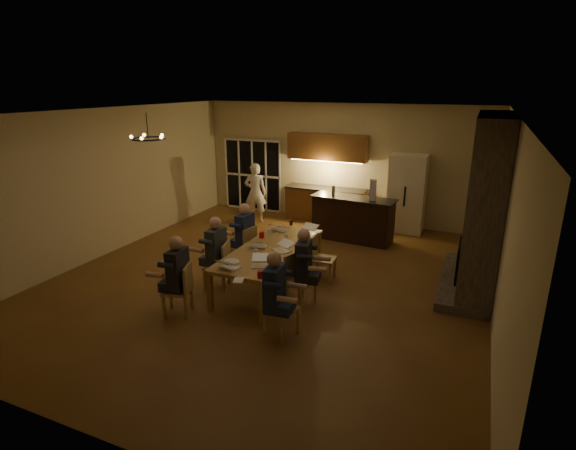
{
  "coord_description": "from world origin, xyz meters",
  "views": [
    {
      "loc": [
        3.54,
        -7.31,
        3.69
      ],
      "look_at": [
        0.25,
        0.3,
        1.07
      ],
      "focal_mm": 28.0,
      "sensor_mm": 36.0,
      "label": 1
    }
  ],
  "objects_px": {
    "chair_right_far": "(324,258)",
    "mug_front": "(256,252)",
    "chair_right_mid": "(301,280)",
    "plate_near": "(278,260)",
    "dining_table": "(271,267)",
    "can_silver": "(259,257)",
    "chair_left_mid": "(217,265)",
    "person_left_near": "(178,276)",
    "can_right": "(300,243)",
    "person_left_mid": "(217,252)",
    "chair_left_far": "(243,247)",
    "bar_blender": "(373,190)",
    "person_right_near": "(275,295)",
    "plate_far": "(308,238)",
    "person_right_mid": "(303,267)",
    "refrigerator": "(407,194)",
    "chair_right_near": "(281,308)",
    "can_cola": "(291,222)",
    "redcup_near": "(260,275)",
    "standing_person": "(255,193)",
    "laptop_c": "(258,241)",
    "redcup_mid": "(262,235)",
    "bar_bottle": "(333,190)",
    "laptop_b": "(261,260)",
    "chandelier": "(148,139)",
    "chair_left_near": "(177,290)",
    "person_left_far": "(245,236)",
    "plate_left": "(231,262)",
    "laptop_e": "(280,225)",
    "laptop_d": "(281,245)",
    "laptop_f": "(308,228)",
    "bar_island": "(353,219)",
    "laptop_a": "(230,261)"
  },
  "relations": [
    {
      "from": "chair_left_mid",
      "to": "laptop_c",
      "type": "relative_size",
      "value": 2.78
    },
    {
      "from": "person_left_near",
      "to": "person_right_near",
      "type": "height_order",
      "value": "same"
    },
    {
      "from": "standing_person",
      "to": "laptop_f",
      "type": "bearing_deg",
      "value": 118.01
    },
    {
      "from": "chair_left_mid",
      "to": "laptop_d",
      "type": "distance_m",
      "value": 1.29
    },
    {
      "from": "chair_left_mid",
      "to": "can_right",
      "type": "distance_m",
      "value": 1.62
    },
    {
      "from": "plate_near",
      "to": "chair_right_mid",
      "type": "bearing_deg",
      "value": 0.56
    },
    {
      "from": "refrigerator",
      "to": "person_right_near",
      "type": "relative_size",
      "value": 1.45
    },
    {
      "from": "mug_front",
      "to": "redcup_mid",
      "type": "distance_m",
      "value": 0.92
    },
    {
      "from": "can_right",
      "to": "bar_blender",
      "type": "xyz_separation_m",
      "value": [
        0.74,
        2.7,
        0.51
      ]
    },
    {
      "from": "can_right",
      "to": "can_cola",
      "type": "bearing_deg",
      "value": 120.25
    },
    {
      "from": "can_cola",
      "to": "chair_left_mid",
      "type": "bearing_deg",
      "value": -109.47
    },
    {
      "from": "chair_left_near",
      "to": "person_left_far",
      "type": "xyz_separation_m",
      "value": [
        0.07,
        2.23,
        0.24
      ]
    },
    {
      "from": "dining_table",
      "to": "standing_person",
      "type": "bearing_deg",
      "value": 121.12
    },
    {
      "from": "chair_right_mid",
      "to": "plate_near",
      "type": "distance_m",
      "value": 0.54
    },
    {
      "from": "bar_island",
      "to": "bar_bottle",
      "type": "distance_m",
      "value": 0.84
    },
    {
      "from": "person_left_near",
      "to": "person_left_far",
      "type": "relative_size",
      "value": 1.0
    },
    {
      "from": "chair_left_near",
      "to": "can_cola",
      "type": "height_order",
      "value": "chair_left_near"
    },
    {
      "from": "chair_left_near",
      "to": "chair_left_far",
      "type": "height_order",
      "value": "same"
    },
    {
      "from": "chair_left_mid",
      "to": "mug_front",
      "type": "relative_size",
      "value": 8.9
    },
    {
      "from": "chair_left_mid",
      "to": "bar_blender",
      "type": "relative_size",
      "value": 1.85
    },
    {
      "from": "person_left_near",
      "to": "can_right",
      "type": "height_order",
      "value": "person_left_near"
    },
    {
      "from": "chair_right_mid",
      "to": "person_right_mid",
      "type": "xyz_separation_m",
      "value": [
        0.04,
        0.01,
        0.24
      ]
    },
    {
      "from": "chair_right_near",
      "to": "can_right",
      "type": "distance_m",
      "value": 1.97
    },
    {
      "from": "chair_left_far",
      "to": "laptop_a",
      "type": "xyz_separation_m",
      "value": [
        0.7,
        -1.68,
        0.42
      ]
    },
    {
      "from": "person_left_near",
      "to": "person_left_mid",
      "type": "height_order",
      "value": "same"
    },
    {
      "from": "dining_table",
      "to": "can_silver",
      "type": "distance_m",
      "value": 0.77
    },
    {
      "from": "standing_person",
      "to": "chandelier",
      "type": "distance_m",
      "value": 4.69
    },
    {
      "from": "chair_right_near",
      "to": "chair_right_mid",
      "type": "distance_m",
      "value": 1.06
    },
    {
      "from": "chair_right_far",
      "to": "mug_front",
      "type": "xyz_separation_m",
      "value": [
        -0.93,
        -1.04,
        0.36
      ]
    },
    {
      "from": "plate_left",
      "to": "laptop_b",
      "type": "bearing_deg",
      "value": 2.92
    },
    {
      "from": "chair_left_mid",
      "to": "person_right_mid",
      "type": "distance_m",
      "value": 1.76
    },
    {
      "from": "person_left_mid",
      "to": "plate_left",
      "type": "height_order",
      "value": "person_left_mid"
    },
    {
      "from": "can_right",
      "to": "bar_blender",
      "type": "distance_m",
      "value": 2.85
    },
    {
      "from": "chair_left_far",
      "to": "redcup_mid",
      "type": "relative_size",
      "value": 7.42
    },
    {
      "from": "chandelier",
      "to": "person_left_mid",
      "type": "bearing_deg",
      "value": 10.14
    },
    {
      "from": "chair_left_far",
      "to": "can_cola",
      "type": "relative_size",
      "value": 7.42
    },
    {
      "from": "laptop_c",
      "to": "plate_near",
      "type": "distance_m",
      "value": 0.79
    },
    {
      "from": "laptop_b",
      "to": "bar_blender",
      "type": "height_order",
      "value": "bar_blender"
    },
    {
      "from": "bar_blender",
      "to": "can_silver",
      "type": "bearing_deg",
      "value": -118.32
    },
    {
      "from": "dining_table",
      "to": "bar_bottle",
      "type": "bearing_deg",
      "value": 86.33
    },
    {
      "from": "refrigerator",
      "to": "can_silver",
      "type": "xyz_separation_m",
      "value": [
        -1.71,
        -5.0,
        -0.19
      ]
    },
    {
      "from": "bar_blender",
      "to": "can_right",
      "type": "bearing_deg",
      "value": -116.67
    },
    {
      "from": "mug_front",
      "to": "can_right",
      "type": "height_order",
      "value": "can_right"
    },
    {
      "from": "laptop_b",
      "to": "can_silver",
      "type": "bearing_deg",
      "value": 103.28
    },
    {
      "from": "chair_left_far",
      "to": "bar_blender",
      "type": "bearing_deg",
      "value": 148.78
    },
    {
      "from": "chair_right_mid",
      "to": "plate_far",
      "type": "distance_m",
      "value": 1.37
    },
    {
      "from": "redcup_near",
      "to": "can_cola",
      "type": "distance_m",
      "value": 2.83
    },
    {
      "from": "chair_left_far",
      "to": "bar_blender",
      "type": "xyz_separation_m",
      "value": [
        2.11,
        2.47,
        0.88
      ]
    },
    {
      "from": "chair_right_near",
      "to": "chair_right_far",
      "type": "height_order",
      "value": "same"
    },
    {
      "from": "laptop_e",
      "to": "chair_right_mid",
      "type": "bearing_deg",
      "value": 132.81
    }
  ]
}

